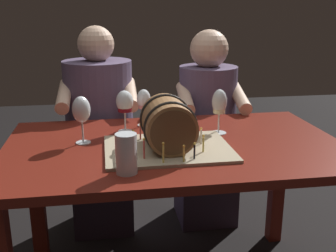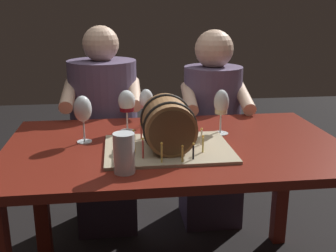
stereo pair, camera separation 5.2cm
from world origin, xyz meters
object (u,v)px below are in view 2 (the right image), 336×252
(barrel_cake, at_px, (168,128))
(beer_pint, at_px, (124,155))
(wine_glass_empty, at_px, (83,110))
(person_seated_right, at_px, (211,137))
(wine_glass_white, at_px, (221,105))
(wine_glass_red, at_px, (127,103))
(person_seated_left, at_px, (105,136))
(dining_table, at_px, (175,167))
(wine_glass_rose, at_px, (146,101))

(barrel_cake, relative_size, beer_pint, 3.54)
(wine_glass_empty, height_order, person_seated_right, person_seated_right)
(wine_glass_white, relative_size, person_seated_right, 0.17)
(wine_glass_red, height_order, person_seated_left, person_seated_left)
(person_seated_left, bearing_deg, barrel_cake, -69.92)
(wine_glass_white, bearing_deg, person_seated_right, 80.29)
(wine_glass_empty, xyz_separation_m, beer_pint, (0.16, -0.35, -0.08))
(wine_glass_empty, distance_m, beer_pint, 0.39)
(beer_pint, bearing_deg, dining_table, 52.59)
(dining_table, relative_size, wine_glass_white, 6.98)
(wine_glass_rose, relative_size, beer_pint, 1.26)
(barrel_cake, xyz_separation_m, wine_glass_empty, (-0.34, 0.14, 0.05))
(dining_table, bearing_deg, wine_glass_white, 25.89)
(wine_glass_red, height_order, wine_glass_white, wine_glass_white)
(person_seated_left, bearing_deg, wine_glass_rose, -60.96)
(beer_pint, bearing_deg, barrel_cake, 49.55)
(person_seated_left, bearing_deg, beer_pint, -84.25)
(wine_glass_red, height_order, wine_glass_empty, wine_glass_empty)
(beer_pint, relative_size, person_seated_right, 0.12)
(person_seated_left, bearing_deg, wine_glass_empty, -96.05)
(beer_pint, distance_m, person_seated_right, 1.13)
(person_seated_right, bearing_deg, wine_glass_empty, -138.91)
(wine_glass_white, distance_m, wine_glass_empty, 0.60)
(wine_glass_red, bearing_deg, dining_table, -44.93)
(wine_glass_red, relative_size, person_seated_left, 0.16)
(barrel_cake, distance_m, person_seated_left, 0.84)
(wine_glass_empty, height_order, wine_glass_rose, wine_glass_empty)
(wine_glass_empty, xyz_separation_m, person_seated_left, (0.06, 0.61, -0.31))
(dining_table, bearing_deg, wine_glass_rose, 109.52)
(wine_glass_red, height_order, beer_pint, wine_glass_red)
(barrel_cake, bearing_deg, wine_glass_rose, 99.17)
(dining_table, xyz_separation_m, person_seated_left, (-0.32, 0.67, -0.06))
(wine_glass_empty, bearing_deg, person_seated_left, 83.95)
(wine_glass_white, xyz_separation_m, beer_pint, (-0.44, -0.39, -0.07))
(beer_pint, height_order, person_seated_right, person_seated_right)
(wine_glass_red, relative_size, person_seated_right, 0.16)
(wine_glass_white, height_order, wine_glass_empty, wine_glass_white)
(wine_glass_red, height_order, wine_glass_rose, wine_glass_red)
(dining_table, xyz_separation_m, person_seated_right, (0.31, 0.67, -0.09))
(wine_glass_red, bearing_deg, beer_pint, -92.87)
(barrel_cake, xyz_separation_m, wine_glass_white, (0.26, 0.18, 0.04))
(wine_glass_rose, relative_size, person_seated_right, 0.15)
(wine_glass_white, bearing_deg, person_seated_left, 133.45)
(barrel_cake, height_order, person_seated_left, person_seated_left)
(barrel_cake, distance_m, wine_glass_rose, 0.37)
(wine_glass_red, distance_m, person_seated_left, 0.57)
(dining_table, xyz_separation_m, beer_pint, (-0.22, -0.29, 0.17))
(wine_glass_rose, bearing_deg, wine_glass_red, -137.37)
(person_seated_left, bearing_deg, wine_glass_white, -46.55)
(dining_table, relative_size, barrel_cake, 2.82)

